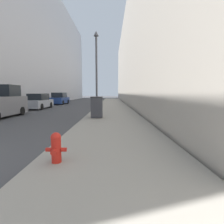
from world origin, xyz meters
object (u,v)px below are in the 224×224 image
object	(u,v)px
fire_hydrant	(57,147)
parked_sedan_far	(60,99)
trash_bin	(97,107)
parked_sedan_near	(39,102)
lamppost	(97,66)

from	to	relation	value
fire_hydrant	parked_sedan_far	world-z (taller)	parked_sedan_far
parked_sedan_far	fire_hydrant	bearing A→B (deg)	-73.53
trash_bin	parked_sedan_far	xyz separation A→B (m)	(-7.07, 15.88, -0.02)
trash_bin	parked_sedan_near	xyz separation A→B (m)	(-6.96, 7.98, -0.08)
trash_bin	parked_sedan_near	distance (m)	10.59
trash_bin	parked_sedan_far	distance (m)	17.38
fire_hydrant	lamppost	bearing A→B (deg)	90.36
trash_bin	lamppost	xyz separation A→B (m)	(-0.35, 4.10, 3.09)
fire_hydrant	trash_bin	size ratio (longest dim) A/B	0.51
lamppost	parked_sedan_far	bearing A→B (deg)	119.71
fire_hydrant	lamppost	world-z (taller)	lamppost
trash_bin	parked_sedan_far	bearing A→B (deg)	114.01
parked_sedan_far	lamppost	bearing A→B (deg)	-60.29
lamppost	parked_sedan_near	world-z (taller)	lamppost
parked_sedan_near	parked_sedan_far	world-z (taller)	parked_sedan_far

